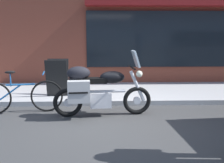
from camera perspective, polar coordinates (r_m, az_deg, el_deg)
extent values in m
plane|color=#383838|center=(5.29, -1.75, -8.61)|extent=(80.00, 80.00, 0.00)
torus|color=black|center=(5.66, 5.48, -4.16)|extent=(0.61, 0.14, 0.61)
cylinder|color=silver|center=(5.66, 5.48, -4.16)|extent=(0.16, 0.07, 0.16)
torus|color=black|center=(5.54, -9.65, -4.57)|extent=(0.61, 0.14, 0.61)
cylinder|color=silver|center=(5.54, -9.65, -4.57)|extent=(0.16, 0.07, 0.16)
cube|color=silver|center=(5.54, -2.53, -3.92)|extent=(0.47, 0.34, 0.32)
cylinder|color=silver|center=(5.50, -2.02, -2.18)|extent=(0.96, 0.15, 0.06)
ellipsoid|color=black|center=(5.46, 0.05, 0.94)|extent=(0.54, 0.33, 0.26)
cube|color=black|center=(5.44, -4.35, 0.23)|extent=(0.62, 0.29, 0.11)
cube|color=black|center=(5.44, -7.82, -0.05)|extent=(0.30, 0.24, 0.18)
cylinder|color=silver|center=(5.59, 5.53, -0.98)|extent=(0.35, 0.10, 0.67)
cylinder|color=black|center=(5.50, 4.38, 3.08)|extent=(0.09, 0.62, 0.04)
cube|color=silver|center=(5.50, 5.23, 4.95)|extent=(0.18, 0.33, 0.35)
sphere|color=#EAEACC|center=(5.55, 5.98, 1.66)|extent=(0.14, 0.14, 0.14)
cube|color=#ACACAC|center=(5.24, -7.26, -2.23)|extent=(0.46, 0.24, 0.44)
cube|color=black|center=(5.13, -7.38, -2.50)|extent=(0.37, 0.05, 0.03)
ellipsoid|color=black|center=(5.41, -7.33, 1.83)|extent=(0.51, 0.36, 0.28)
torus|color=black|center=(6.00, -14.04, -3.12)|extent=(0.70, 0.15, 0.71)
cylinder|color=#1E5999|center=(6.00, -19.38, -0.66)|extent=(0.60, 0.13, 0.04)
cylinder|color=#1E5999|center=(6.07, -21.34, -2.21)|extent=(0.47, 0.11, 0.34)
cylinder|color=#1E5999|center=(6.01, -21.31, 0.40)|extent=(0.03, 0.03, 0.30)
ellipsoid|color=black|center=(5.99, -21.41, 1.91)|extent=(0.23, 0.13, 0.06)
cylinder|color=#1E5999|center=(5.90, -14.74, 1.78)|extent=(0.10, 0.48, 0.03)
cube|color=black|center=(6.82, -12.02, 0.70)|extent=(0.55, 0.20, 0.95)
cube|color=black|center=(7.04, -11.71, 1.00)|extent=(0.55, 0.20, 0.95)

